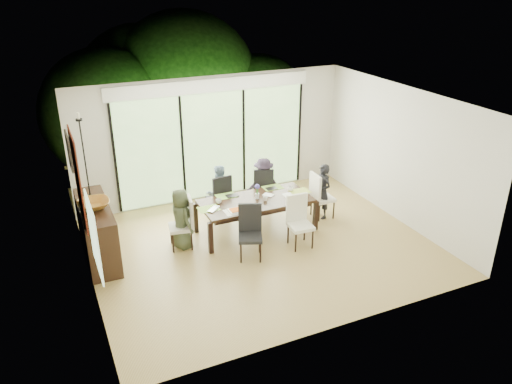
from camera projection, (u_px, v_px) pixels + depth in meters
name	position (u px, v px, depth m)	size (l,w,h in m)	color
floor	(262.00, 247.00, 9.20)	(6.00, 5.00, 0.01)	olive
ceiling	(262.00, 102.00, 8.10)	(6.00, 5.00, 0.01)	white
wall_back	(213.00, 138.00, 10.74)	(6.00, 0.02, 2.70)	beige
wall_front	(342.00, 245.00, 6.56)	(6.00, 0.02, 2.70)	silver
wall_left	(81.00, 210.00, 7.52)	(0.02, 5.00, 2.70)	white
wall_right	(401.00, 155.00, 9.79)	(0.02, 5.00, 2.70)	beige
glass_doors	(214.00, 146.00, 10.77)	(4.20, 0.02, 2.30)	#598C3F
blinds_header	(212.00, 86.00, 10.23)	(4.40, 0.06, 0.28)	white
mullion_a	(115.00, 160.00, 9.97)	(0.05, 0.04, 2.30)	black
mullion_b	(183.00, 150.00, 10.50)	(0.05, 0.04, 2.30)	black
mullion_c	(244.00, 141.00, 11.02)	(0.05, 0.04, 2.30)	black
mullion_d	(299.00, 134.00, 11.55)	(0.05, 0.04, 2.30)	black
side_window	(94.00, 236.00, 6.47)	(0.02, 0.90, 1.00)	#8CAD7F
deck	(202.00, 183.00, 12.05)	(6.00, 1.80, 0.10)	brown
rail_top	(191.00, 150.00, 12.47)	(6.00, 0.08, 0.06)	brown
foliage_left	(107.00, 114.00, 12.27)	(3.20, 3.20, 3.20)	#14380F
foliage_mid	(185.00, 86.00, 13.45)	(4.00, 4.00, 4.00)	#14380F
foliage_right	(258.00, 106.00, 13.68)	(2.80, 2.80, 2.80)	#14380F
foliage_far	(143.00, 91.00, 13.73)	(3.60, 3.60, 3.60)	#14380F
table_top	(256.00, 201.00, 9.50)	(2.13, 0.97, 0.05)	black
table_apron	(256.00, 205.00, 9.53)	(1.95, 0.80, 0.09)	black
table_leg_fl	(211.00, 238.00, 8.87)	(0.08, 0.08, 0.61)	black
table_leg_fr	(316.00, 215.00, 9.69)	(0.08, 0.08, 0.61)	black
table_leg_bl	(196.00, 218.00, 9.59)	(0.08, 0.08, 0.61)	black
table_leg_br	(295.00, 199.00, 10.40)	(0.08, 0.08, 0.61)	black
chair_left_end	(180.00, 223.00, 9.00)	(0.41, 0.41, 0.97)	beige
chair_right_end	(323.00, 195.00, 10.13)	(0.41, 0.41, 0.97)	white
chair_far_left	(218.00, 196.00, 10.10)	(0.41, 0.41, 0.97)	black
chair_far_right	(263.00, 187.00, 10.48)	(0.41, 0.41, 0.97)	black
chair_near_left	(250.00, 233.00, 8.65)	(0.41, 0.41, 0.97)	black
chair_near_right	(301.00, 222.00, 9.03)	(0.41, 0.41, 0.97)	white
person_left_end	(181.00, 219.00, 8.97)	(0.53, 0.34, 1.14)	#3C462F
person_right_end	(322.00, 191.00, 10.09)	(0.53, 0.34, 1.14)	black
person_far_left	(219.00, 192.00, 10.05)	(0.53, 0.34, 1.14)	#7895AD
person_far_right	(264.00, 184.00, 10.43)	(0.53, 0.34, 1.14)	#261D2C
placemat_left	(209.00, 209.00, 9.13)	(0.39, 0.28, 0.01)	#7AA83C
placemat_right	(300.00, 191.00, 9.85)	(0.39, 0.28, 0.01)	#96A73B
placemat_far_l	(226.00, 196.00, 9.65)	(0.39, 0.28, 0.01)	#7EB841
placemat_far_r	(273.00, 187.00, 10.03)	(0.39, 0.28, 0.01)	#77A33A
placemat_paper	(235.00, 211.00, 9.03)	(0.39, 0.28, 0.01)	white
tablet_far_l	(232.00, 196.00, 9.65)	(0.23, 0.16, 0.01)	black
tablet_far_r	(271.00, 188.00, 9.97)	(0.21, 0.15, 0.01)	black
papers	(290.00, 195.00, 9.71)	(0.27, 0.19, 0.00)	white
platter_base	(235.00, 211.00, 9.03)	(0.23, 0.23, 0.02)	white
platter_snacks	(235.00, 210.00, 9.02)	(0.18, 0.18, 0.01)	orange
vase	(257.00, 196.00, 9.53)	(0.07, 0.07, 0.11)	silver
hyacinth_stems	(257.00, 191.00, 9.49)	(0.04, 0.04, 0.14)	#337226
hyacinth_blooms	(257.00, 187.00, 9.45)	(0.10, 0.10, 0.10)	#5348B5
laptop	(216.00, 209.00, 9.08)	(0.29, 0.19, 0.02)	silver
cup_a	(219.00, 201.00, 9.34)	(0.11, 0.11, 0.09)	white
cup_b	(265.00, 199.00, 9.45)	(0.09, 0.09, 0.08)	white
cup_c	(291.00, 189.00, 9.86)	(0.11, 0.11, 0.09)	white
book	(267.00, 196.00, 9.62)	(0.15, 0.20, 0.02)	white
sideboard	(97.00, 231.00, 8.69)	(0.50, 1.78, 1.00)	black
bowl	(94.00, 204.00, 8.38)	(0.53, 0.53, 0.13)	#91611F
candlestick_base	(90.00, 196.00, 8.77)	(0.11, 0.11, 0.04)	black
candlestick_shaft	(85.00, 159.00, 8.49)	(0.03, 0.03, 1.39)	black
candlestick_pan	(79.00, 120.00, 8.21)	(0.11, 0.11, 0.03)	black
candle	(78.00, 116.00, 8.18)	(0.04, 0.04, 0.11)	silver
tapestry	(78.00, 179.00, 7.72)	(0.02, 1.00, 1.50)	maroon
art_frame	(69.00, 151.00, 8.79)	(0.03, 0.55, 0.65)	black
art_canvas	(70.00, 151.00, 8.79)	(0.01, 0.45, 0.55)	#1B5458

